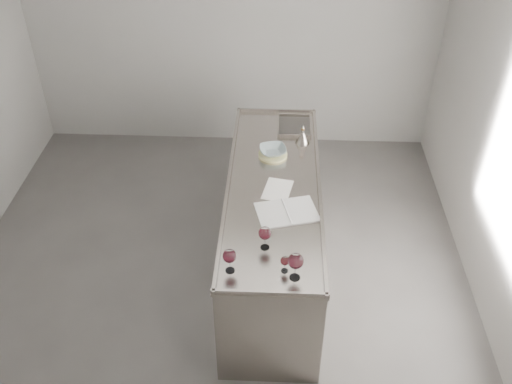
{
  "coord_description": "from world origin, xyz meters",
  "views": [
    {
      "loc": [
        0.52,
        -3.41,
        3.71
      ],
      "look_at": [
        0.37,
        0.09,
        1.02
      ],
      "focal_mm": 40.0,
      "sensor_mm": 36.0,
      "label": 1
    }
  ],
  "objects_px": {
    "wine_glass_middle": "(265,234)",
    "notebook": "(287,212)",
    "ceramic_bowl": "(273,151)",
    "wine_glass_right": "(296,262)",
    "wine_glass_left": "(230,257)",
    "counter": "(273,228)",
    "wine_glass_small": "(285,261)",
    "wine_funnel": "(303,138)"
  },
  "relations": [
    {
      "from": "notebook",
      "to": "ceramic_bowl",
      "type": "height_order",
      "value": "ceramic_bowl"
    },
    {
      "from": "wine_glass_middle",
      "to": "ceramic_bowl",
      "type": "relative_size",
      "value": 0.8
    },
    {
      "from": "wine_glass_small",
      "to": "notebook",
      "type": "xyz_separation_m",
      "value": [
        0.01,
        0.62,
        -0.08
      ]
    },
    {
      "from": "counter",
      "to": "wine_glass_small",
      "type": "xyz_separation_m",
      "value": [
        0.09,
        -0.97,
        0.56
      ]
    },
    {
      "from": "wine_glass_left",
      "to": "ceramic_bowl",
      "type": "bearing_deg",
      "value": 79.63
    },
    {
      "from": "ceramic_bowl",
      "to": "wine_glass_right",
      "type": "bearing_deg",
      "value": -83.05
    },
    {
      "from": "wine_glass_middle",
      "to": "wine_glass_small",
      "type": "bearing_deg",
      "value": -57.92
    },
    {
      "from": "ceramic_bowl",
      "to": "notebook",
      "type": "bearing_deg",
      "value": -81.0
    },
    {
      "from": "wine_glass_left",
      "to": "notebook",
      "type": "height_order",
      "value": "wine_glass_left"
    },
    {
      "from": "wine_glass_small",
      "to": "wine_funnel",
      "type": "relative_size",
      "value": 0.66
    },
    {
      "from": "ceramic_bowl",
      "to": "wine_funnel",
      "type": "distance_m",
      "value": 0.34
    },
    {
      "from": "notebook",
      "to": "wine_glass_left",
      "type": "bearing_deg",
      "value": -135.94
    },
    {
      "from": "wine_glass_small",
      "to": "ceramic_bowl",
      "type": "distance_m",
      "value": 1.4
    },
    {
      "from": "notebook",
      "to": "wine_funnel",
      "type": "distance_m",
      "value": 1.0
    },
    {
      "from": "counter",
      "to": "wine_glass_small",
      "type": "relative_size",
      "value": 19.23
    },
    {
      "from": "counter",
      "to": "wine_funnel",
      "type": "distance_m",
      "value": 0.86
    },
    {
      "from": "wine_glass_left",
      "to": "notebook",
      "type": "relative_size",
      "value": 0.36
    },
    {
      "from": "wine_glass_small",
      "to": "ceramic_bowl",
      "type": "height_order",
      "value": "wine_glass_small"
    },
    {
      "from": "notebook",
      "to": "ceramic_bowl",
      "type": "bearing_deg",
      "value": 84.22
    },
    {
      "from": "wine_glass_small",
      "to": "notebook",
      "type": "relative_size",
      "value": 0.24
    },
    {
      "from": "counter",
      "to": "wine_glass_right",
      "type": "bearing_deg",
      "value": -81.1
    },
    {
      "from": "wine_funnel",
      "to": "wine_glass_right",
      "type": "bearing_deg",
      "value": -92.83
    },
    {
      "from": "notebook",
      "to": "ceramic_bowl",
      "type": "xyz_separation_m",
      "value": [
        -0.12,
        0.78,
        0.04
      ]
    },
    {
      "from": "wine_glass_right",
      "to": "wine_glass_small",
      "type": "distance_m",
      "value": 0.11
    },
    {
      "from": "wine_glass_right",
      "to": "wine_glass_middle",
      "type": "bearing_deg",
      "value": 126.34
    },
    {
      "from": "counter",
      "to": "wine_funnel",
      "type": "bearing_deg",
      "value": 69.11
    },
    {
      "from": "wine_glass_left",
      "to": "wine_funnel",
      "type": "height_order",
      "value": "wine_funnel"
    },
    {
      "from": "wine_glass_small",
      "to": "wine_funnel",
      "type": "height_order",
      "value": "wine_funnel"
    },
    {
      "from": "counter",
      "to": "notebook",
      "type": "bearing_deg",
      "value": -73.1
    },
    {
      "from": "wine_glass_middle",
      "to": "wine_glass_left",
      "type": "bearing_deg",
      "value": -133.62
    },
    {
      "from": "notebook",
      "to": "wine_funnel",
      "type": "bearing_deg",
      "value": 67.37
    },
    {
      "from": "notebook",
      "to": "wine_glass_middle",
      "type": "bearing_deg",
      "value": -126.25
    },
    {
      "from": "wine_funnel",
      "to": "ceramic_bowl",
      "type": "bearing_deg",
      "value": -140.97
    },
    {
      "from": "wine_glass_middle",
      "to": "notebook",
      "type": "relative_size",
      "value": 0.35
    },
    {
      "from": "counter",
      "to": "wine_glass_left",
      "type": "xyz_separation_m",
      "value": [
        -0.28,
        -0.99,
        0.6
      ]
    },
    {
      "from": "wine_glass_right",
      "to": "wine_funnel",
      "type": "relative_size",
      "value": 1.1
    },
    {
      "from": "wine_glass_small",
      "to": "notebook",
      "type": "height_order",
      "value": "wine_glass_small"
    },
    {
      "from": "ceramic_bowl",
      "to": "wine_glass_middle",
      "type": "bearing_deg",
      "value": -91.52
    },
    {
      "from": "wine_glass_middle",
      "to": "wine_glass_small",
      "type": "xyz_separation_m",
      "value": [
        0.14,
        -0.23,
        -0.04
      ]
    },
    {
      "from": "wine_funnel",
      "to": "notebook",
      "type": "bearing_deg",
      "value": -97.85
    },
    {
      "from": "wine_glass_left",
      "to": "ceramic_bowl",
      "type": "height_order",
      "value": "wine_glass_left"
    },
    {
      "from": "wine_glass_middle",
      "to": "wine_funnel",
      "type": "height_order",
      "value": "wine_funnel"
    }
  ]
}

